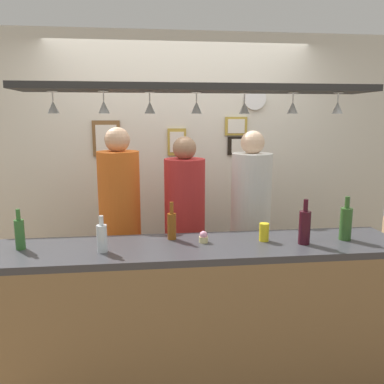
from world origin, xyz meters
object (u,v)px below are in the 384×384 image
(bottle_soda_clear, at_px, (102,237))
(bottle_beer_amber_tall, at_px, (172,225))
(person_middle_red_shirt, at_px, (185,214))
(wall_clock, at_px, (255,98))
(person_left_orange_shirt, at_px, (120,211))
(picture_frame_caricature, at_px, (106,139))
(picture_frame_crest, at_px, (177,142))
(drink_can, at_px, (264,232))
(person_right_white_patterned_shirt, at_px, (251,209))
(picture_frame_lower_pair, at_px, (243,146))
(cupcake, at_px, (204,237))
(bottle_champagne_green, at_px, (346,223))
(picture_frame_upper_small, at_px, (236,126))
(bottle_beer_green_import, at_px, (20,233))
(bottle_wine_dark_red, at_px, (305,226))

(bottle_soda_clear, xyz_separation_m, bottle_beer_amber_tall, (0.44, 0.20, 0.01))
(person_middle_red_shirt, bearing_deg, wall_clock, 39.95)
(person_left_orange_shirt, distance_m, picture_frame_caricature, 0.86)
(picture_frame_caricature, height_order, wall_clock, wall_clock)
(person_middle_red_shirt, bearing_deg, picture_frame_crest, 91.17)
(picture_frame_crest, relative_size, wall_clock, 1.18)
(person_middle_red_shirt, relative_size, drink_can, 13.50)
(person_left_orange_shirt, xyz_separation_m, person_right_white_patterned_shirt, (1.11, -0.00, -0.02))
(person_middle_red_shirt, distance_m, picture_frame_crest, 0.86)
(person_middle_red_shirt, relative_size, wall_clock, 7.48)
(picture_frame_lower_pair, height_order, wall_clock, wall_clock)
(person_left_orange_shirt, bearing_deg, cupcake, -50.50)
(person_right_white_patterned_shirt, relative_size, bottle_soda_clear, 7.35)
(bottle_champagne_green, distance_m, drink_can, 0.56)
(drink_can, bearing_deg, picture_frame_crest, 109.16)
(picture_frame_upper_small, bearing_deg, bottle_beer_amber_tall, -119.78)
(person_left_orange_shirt, bearing_deg, bottle_champagne_green, -26.35)
(picture_frame_crest, height_order, wall_clock, wall_clock)
(bottle_beer_amber_tall, height_order, wall_clock, wall_clock)
(person_left_orange_shirt, distance_m, person_middle_red_shirt, 0.54)
(bottle_champagne_green, xyz_separation_m, picture_frame_crest, (-1.03, 1.41, 0.46))
(drink_can, bearing_deg, picture_frame_upper_small, 85.43)
(person_left_orange_shirt, height_order, picture_frame_caricature, picture_frame_caricature)
(person_middle_red_shirt, xyz_separation_m, bottle_soda_clear, (-0.59, -0.83, 0.08))
(wall_clock, bearing_deg, cupcake, -117.32)
(person_left_orange_shirt, distance_m, person_right_white_patterned_shirt, 1.11)
(person_middle_red_shirt, distance_m, bottle_beer_green_import, 1.33)
(drink_can, relative_size, picture_frame_crest, 0.47)
(bottle_beer_amber_tall, distance_m, picture_frame_caricature, 1.47)
(cupcake, bearing_deg, person_left_orange_shirt, 129.50)
(cupcake, bearing_deg, picture_frame_crest, 92.85)
(picture_frame_lower_pair, bearing_deg, bottle_beer_green_import, -142.31)
(bottle_beer_amber_tall, distance_m, bottle_beer_green_import, 0.97)
(bottle_beer_green_import, height_order, picture_frame_crest, picture_frame_crest)
(bottle_beer_green_import, height_order, picture_frame_upper_small, picture_frame_upper_small)
(picture_frame_lower_pair, distance_m, picture_frame_caricature, 1.33)
(person_middle_red_shirt, height_order, bottle_beer_amber_tall, person_middle_red_shirt)
(bottle_beer_amber_tall, xyz_separation_m, picture_frame_crest, (0.14, 1.26, 0.48))
(picture_frame_lower_pair, bearing_deg, person_right_white_patterned_shirt, -96.59)
(picture_frame_crest, bearing_deg, bottle_champagne_green, -53.76)
(drink_can, bearing_deg, bottle_soda_clear, -174.85)
(person_middle_red_shirt, xyz_separation_m, person_right_white_patterned_shirt, (0.57, -0.00, 0.03))
(bottle_champagne_green, xyz_separation_m, picture_frame_caricature, (-1.71, 1.41, 0.50))
(bottle_champagne_green, bearing_deg, person_left_orange_shirt, 153.65)
(drink_can, bearing_deg, cupcake, 178.00)
(person_middle_red_shirt, xyz_separation_m, picture_frame_caricature, (-0.69, 0.64, 0.61))
(person_left_orange_shirt, distance_m, bottle_soda_clear, 0.83)
(bottle_wine_dark_red, relative_size, picture_frame_lower_pair, 1.00)
(bottle_champagne_green, xyz_separation_m, wall_clock, (-0.27, 1.40, 0.88))
(bottle_champagne_green, xyz_separation_m, drink_can, (-0.56, 0.04, -0.06))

